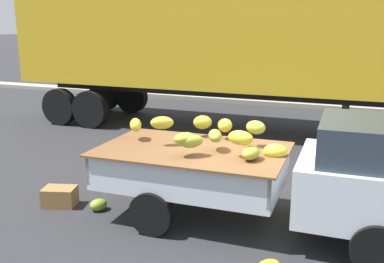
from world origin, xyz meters
The scene contains 6 objects.
ground centered at (0.00, 0.00, 0.00)m, with size 220.00×220.00×0.00m, color #28282B.
curb_strip centered at (0.00, 9.95, 0.08)m, with size 80.00×0.80×0.16m, color gray.
pickup_truck centered at (1.17, -0.15, 0.88)m, with size 5.03×1.95×1.70m.
semi_trailer centered at (-2.26, 5.44, 2.54)m, with size 12.02×2.72×3.95m.
fallen_banana_bunch_near_tailgate centered at (-2.26, -0.64, 0.10)m, with size 0.28×0.23×0.19m, color olive.
produce_crate centered at (-2.96, -0.72, 0.15)m, with size 0.52×0.36×0.31m, color olive.
Camera 1 is at (1.56, -6.06, 2.90)m, focal length 40.48 mm.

